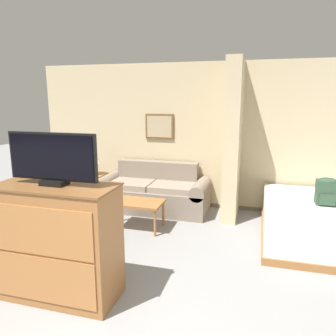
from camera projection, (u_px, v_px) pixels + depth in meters
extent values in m
cube|color=#CCB78E|center=(222.00, 137.00, 5.85)|extent=(7.01, 0.12, 2.60)
cube|color=#70644E|center=(219.00, 206.00, 6.05)|extent=(7.01, 0.02, 0.06)
cube|color=brown|center=(160.00, 127.00, 6.05)|extent=(0.54, 0.02, 0.46)
cube|color=tan|center=(159.00, 127.00, 6.04)|extent=(0.47, 0.01, 0.39)
cube|color=#CCB78E|center=(233.00, 141.00, 5.34)|extent=(0.24, 0.83, 2.60)
cube|color=gray|center=(153.00, 199.00, 5.90)|extent=(1.52, 0.84, 0.41)
cube|color=gray|center=(158.00, 172.00, 6.11)|extent=(1.52, 0.20, 0.42)
cube|color=gray|center=(108.00, 195.00, 6.13)|extent=(0.23, 0.84, 0.41)
cylinder|color=gray|center=(108.00, 181.00, 6.08)|extent=(0.26, 0.84, 0.26)
cube|color=gray|center=(200.00, 203.00, 5.66)|extent=(0.23, 0.84, 0.41)
cylinder|color=gray|center=(201.00, 188.00, 5.61)|extent=(0.26, 0.84, 0.26)
cube|color=gray|center=(132.00, 184.00, 5.90)|extent=(0.74, 0.60, 0.10)
cube|color=gray|center=(172.00, 187.00, 5.70)|extent=(0.74, 0.60, 0.10)
cube|color=#996033|center=(137.00, 202.00, 5.01)|extent=(0.80, 0.50, 0.04)
cylinder|color=#996033|center=(110.00, 218.00, 4.95)|extent=(0.04, 0.04, 0.40)
cylinder|color=#996033|center=(155.00, 223.00, 4.76)|extent=(0.04, 0.04, 0.40)
cylinder|color=#996033|center=(121.00, 209.00, 5.35)|extent=(0.04, 0.04, 0.40)
cylinder|color=#996033|center=(163.00, 214.00, 5.15)|extent=(0.04, 0.04, 0.40)
cube|color=#996033|center=(92.00, 175.00, 6.13)|extent=(0.47, 0.47, 0.04)
cylinder|color=#996033|center=(77.00, 192.00, 6.05)|extent=(0.04, 0.04, 0.55)
cylinder|color=#996033|center=(97.00, 194.00, 5.94)|extent=(0.04, 0.04, 0.55)
cylinder|color=#996033|center=(88.00, 187.00, 6.44)|extent=(0.04, 0.04, 0.55)
cylinder|color=#996033|center=(108.00, 188.00, 6.33)|extent=(0.04, 0.04, 0.55)
cylinder|color=tan|center=(92.00, 171.00, 6.11)|extent=(0.17, 0.17, 0.12)
cylinder|color=tan|center=(91.00, 165.00, 6.09)|extent=(0.02, 0.02, 0.10)
cone|color=silver|center=(91.00, 156.00, 6.05)|extent=(0.34, 0.34, 0.25)
cube|color=#996033|center=(59.00, 243.00, 3.26)|extent=(1.18, 0.53, 1.15)
cube|color=brown|center=(55.00, 186.00, 3.13)|extent=(1.20, 0.56, 0.02)
cube|color=#AB6C39|center=(40.00, 232.00, 2.95)|extent=(1.08, 0.01, 0.46)
cube|color=#AB6C39|center=(44.00, 280.00, 3.06)|extent=(1.08, 0.01, 0.46)
cube|color=black|center=(54.00, 182.00, 3.13)|extent=(0.24, 0.16, 0.05)
cube|color=black|center=(52.00, 157.00, 3.07)|extent=(0.92, 0.04, 0.45)
cube|color=black|center=(51.00, 157.00, 3.05)|extent=(0.88, 0.01, 0.41)
cube|color=#996033|center=(321.00, 237.00, 4.66)|extent=(1.63, 1.97, 0.10)
cube|color=white|center=(323.00, 219.00, 4.60)|extent=(1.59, 1.93, 0.43)
cube|color=white|center=(316.00, 193.00, 5.27)|extent=(1.47, 0.36, 0.10)
cube|color=#2D4733|center=(326.00, 193.00, 4.54)|extent=(0.27, 0.22, 0.34)
cube|color=#2D4733|center=(328.00, 200.00, 4.44)|extent=(0.20, 0.03, 0.15)
ellipsoid|color=#2D4733|center=(328.00, 181.00, 4.51)|extent=(0.26, 0.21, 0.08)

